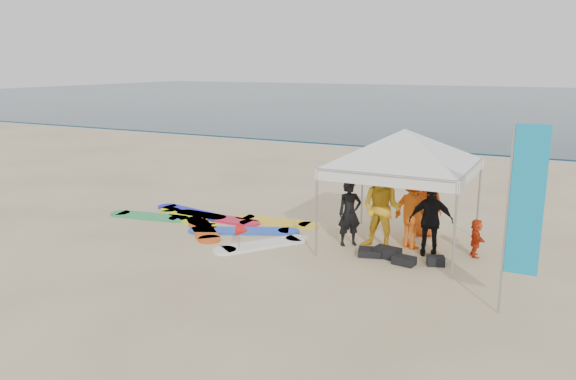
% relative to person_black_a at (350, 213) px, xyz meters
% --- Properties ---
extents(ground, '(120.00, 120.00, 0.00)m').
position_rel_person_black_a_xyz_m(ground, '(-2.13, -2.73, -0.78)').
color(ground, beige).
rests_on(ground, ground).
extents(ocean, '(160.00, 84.00, 0.08)m').
position_rel_person_black_a_xyz_m(ocean, '(-2.13, 57.27, -0.74)').
color(ocean, '#0C2633').
rests_on(ocean, ground).
extents(shoreline_foam, '(160.00, 1.20, 0.01)m').
position_rel_person_black_a_xyz_m(shoreline_foam, '(-2.13, 15.47, -0.77)').
color(shoreline_foam, silver).
rests_on(shoreline_foam, ground).
extents(person_black_a, '(0.67, 0.65, 1.55)m').
position_rel_person_black_a_xyz_m(person_black_a, '(0.00, 0.00, 0.00)').
color(person_black_a, black).
rests_on(person_black_a, ground).
extents(person_yellow, '(0.99, 0.80, 1.93)m').
position_rel_person_black_a_xyz_m(person_yellow, '(0.75, 0.06, 0.19)').
color(person_yellow, yellow).
rests_on(person_yellow, ground).
extents(person_orange_a, '(1.34, 1.16, 1.80)m').
position_rel_person_black_a_xyz_m(person_orange_a, '(1.37, 0.49, 0.12)').
color(person_orange_a, orange).
rests_on(person_orange_a, ground).
extents(person_black_b, '(1.03, 0.64, 1.63)m').
position_rel_person_black_a_xyz_m(person_black_b, '(1.87, 0.10, 0.04)').
color(person_black_b, black).
rests_on(person_black_b, ground).
extents(person_orange_b, '(0.91, 0.73, 1.60)m').
position_rel_person_black_a_xyz_m(person_orange_b, '(1.43, 1.53, 0.03)').
color(person_orange_b, '#C54711').
rests_on(person_orange_b, ground).
extents(person_seated, '(0.49, 0.84, 0.86)m').
position_rel_person_black_a_xyz_m(person_seated, '(2.79, 0.52, -0.35)').
color(person_seated, red).
rests_on(person_seated, ground).
extents(canopy_tent, '(4.19, 4.19, 3.16)m').
position_rel_person_black_a_xyz_m(canopy_tent, '(1.11, 0.40, 1.98)').
color(canopy_tent, '#A5A5A8').
rests_on(canopy_tent, ground).
extents(feather_flag, '(0.57, 0.04, 3.36)m').
position_rel_person_black_a_xyz_m(feather_flag, '(3.88, -2.32, 1.20)').
color(feather_flag, '#A5A5A8').
rests_on(feather_flag, ground).
extents(marker_pennant, '(0.28, 0.28, 0.64)m').
position_rel_person_black_a_xyz_m(marker_pennant, '(-1.99, -1.51, -0.28)').
color(marker_pennant, '#A5A5A8').
rests_on(marker_pennant, ground).
extents(gear_pile, '(1.96, 0.68, 0.22)m').
position_rel_person_black_a_xyz_m(gear_pile, '(1.23, -0.51, -0.68)').
color(gear_pile, black).
rests_on(gear_pile, ground).
extents(surfboard_spread, '(5.77, 3.14, 0.07)m').
position_rel_person_black_a_xyz_m(surfboard_spread, '(-3.81, -0.00, -0.74)').
color(surfboard_spread, blue).
rests_on(surfboard_spread, ground).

